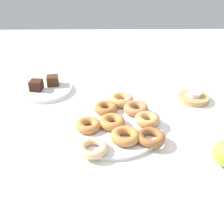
{
  "coord_description": "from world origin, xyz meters",
  "views": [
    {
      "loc": [
        -0.01,
        -0.72,
        0.52
      ],
      "look_at": [
        0.0,
        0.03,
        0.04
      ],
      "focal_mm": 42.96,
      "sensor_mm": 36.0,
      "label": 1
    }
  ],
  "objects_px": {
    "cake_plate": "(46,89)",
    "tealight": "(194,94)",
    "donut_plate": "(112,126)",
    "brownie_near": "(36,85)",
    "donut_7": "(111,122)",
    "candle_holder": "(194,98)",
    "donut_3": "(125,136)",
    "donut_8": "(151,137)",
    "donut_4": "(121,100)",
    "donut_0": "(106,108)",
    "donut_5": "(88,125)",
    "brownie_far": "(53,80)",
    "donut_1": "(93,148)",
    "donut_2": "(147,119)",
    "donut_6": "(136,108)"
  },
  "relations": [
    {
      "from": "brownie_far",
      "to": "candle_holder",
      "type": "xyz_separation_m",
      "value": [
        0.56,
        -0.11,
        -0.03
      ]
    },
    {
      "from": "donut_1",
      "to": "donut_6",
      "type": "relative_size",
      "value": 0.98
    },
    {
      "from": "donut_6",
      "to": "brownie_near",
      "type": "xyz_separation_m",
      "value": [
        -0.39,
        0.17,
        0.01
      ]
    },
    {
      "from": "donut_4",
      "to": "brownie_near",
      "type": "relative_size",
      "value": 1.96
    },
    {
      "from": "donut_7",
      "to": "donut_8",
      "type": "xyz_separation_m",
      "value": [
        0.12,
        -0.08,
        -0.0
      ]
    },
    {
      "from": "cake_plate",
      "to": "donut_2",
      "type": "bearing_deg",
      "value": -33.47
    },
    {
      "from": "donut_2",
      "to": "donut_8",
      "type": "relative_size",
      "value": 0.93
    },
    {
      "from": "donut_4",
      "to": "donut_0",
      "type": "bearing_deg",
      "value": -135.14
    },
    {
      "from": "donut_plate",
      "to": "donut_5",
      "type": "bearing_deg",
      "value": -164.58
    },
    {
      "from": "donut_2",
      "to": "donut_5",
      "type": "height_order",
      "value": "same"
    },
    {
      "from": "donut_2",
      "to": "candle_holder",
      "type": "xyz_separation_m",
      "value": [
        0.2,
        0.17,
        -0.02
      ]
    },
    {
      "from": "donut_2",
      "to": "brownie_far",
      "type": "bearing_deg",
      "value": 141.88
    },
    {
      "from": "donut_3",
      "to": "brownie_far",
      "type": "relative_size",
      "value": 1.94
    },
    {
      "from": "donut_7",
      "to": "candle_holder",
      "type": "height_order",
      "value": "donut_7"
    },
    {
      "from": "cake_plate",
      "to": "candle_holder",
      "type": "bearing_deg",
      "value": -8.12
    },
    {
      "from": "donut_1",
      "to": "tealight",
      "type": "bearing_deg",
      "value": 39.6
    },
    {
      "from": "brownie_far",
      "to": "tealight",
      "type": "xyz_separation_m",
      "value": [
        0.56,
        -0.11,
        -0.01
      ]
    },
    {
      "from": "cake_plate",
      "to": "donut_plate",
      "type": "bearing_deg",
      "value": -44.31
    },
    {
      "from": "donut_3",
      "to": "donut_4",
      "type": "xyz_separation_m",
      "value": [
        -0.0,
        0.22,
        0.0
      ]
    },
    {
      "from": "donut_1",
      "to": "tealight",
      "type": "relative_size",
      "value": 1.66
    },
    {
      "from": "donut_5",
      "to": "donut_1",
      "type": "bearing_deg",
      "value": -79.59
    },
    {
      "from": "donut_1",
      "to": "cake_plate",
      "type": "xyz_separation_m",
      "value": [
        -0.21,
        0.39,
        -0.02
      ]
    },
    {
      "from": "donut_2",
      "to": "brownie_far",
      "type": "relative_size",
      "value": 1.75
    },
    {
      "from": "brownie_far",
      "to": "candle_holder",
      "type": "height_order",
      "value": "brownie_far"
    },
    {
      "from": "brownie_far",
      "to": "donut_1",
      "type": "bearing_deg",
      "value": -66.15
    },
    {
      "from": "donut_1",
      "to": "donut_7",
      "type": "xyz_separation_m",
      "value": [
        0.05,
        0.13,
        0.0
      ]
    },
    {
      "from": "donut_6",
      "to": "brownie_far",
      "type": "distance_m",
      "value": 0.39
    },
    {
      "from": "donut_5",
      "to": "donut_8",
      "type": "distance_m",
      "value": 0.2
    },
    {
      "from": "donut_0",
      "to": "tealight",
      "type": "xyz_separation_m",
      "value": [
        0.34,
        0.1,
        0.0
      ]
    },
    {
      "from": "donut_3",
      "to": "donut_plate",
      "type": "bearing_deg",
      "value": 115.34
    },
    {
      "from": "donut_4",
      "to": "donut_5",
      "type": "bearing_deg",
      "value": -124.99
    },
    {
      "from": "cake_plate",
      "to": "brownie_near",
      "type": "relative_size",
      "value": 4.55
    },
    {
      "from": "donut_7",
      "to": "donut_8",
      "type": "height_order",
      "value": "donut_7"
    },
    {
      "from": "donut_5",
      "to": "cake_plate",
      "type": "bearing_deg",
      "value": 124.12
    },
    {
      "from": "donut_4",
      "to": "candle_holder",
      "type": "distance_m",
      "value": 0.29
    },
    {
      "from": "donut_5",
      "to": "donut_7",
      "type": "xyz_separation_m",
      "value": [
        0.07,
        0.02,
        0.0
      ]
    },
    {
      "from": "donut_5",
      "to": "brownie_near",
      "type": "relative_size",
      "value": 1.74
    },
    {
      "from": "donut_0",
      "to": "tealight",
      "type": "height_order",
      "value": "donut_0"
    },
    {
      "from": "donut_2",
      "to": "cake_plate",
      "type": "bearing_deg",
      "value": 146.53
    },
    {
      "from": "donut_0",
      "to": "donut_6",
      "type": "height_order",
      "value": "donut_6"
    },
    {
      "from": "donut_7",
      "to": "brownie_near",
      "type": "height_order",
      "value": "brownie_near"
    },
    {
      "from": "donut_8",
      "to": "candle_holder",
      "type": "xyz_separation_m",
      "value": [
        0.2,
        0.26,
        -0.01
      ]
    },
    {
      "from": "donut_5",
      "to": "candle_holder",
      "type": "relative_size",
      "value": 0.7
    },
    {
      "from": "brownie_near",
      "to": "candle_holder",
      "type": "xyz_separation_m",
      "value": [
        0.62,
        -0.07,
        -0.03
      ]
    },
    {
      "from": "tealight",
      "to": "donut_plate",
      "type": "bearing_deg",
      "value": -150.71
    },
    {
      "from": "donut_7",
      "to": "donut_8",
      "type": "relative_size",
      "value": 0.97
    },
    {
      "from": "donut_3",
      "to": "donut_4",
      "type": "bearing_deg",
      "value": 90.66
    },
    {
      "from": "cake_plate",
      "to": "tealight",
      "type": "distance_m",
      "value": 0.59
    },
    {
      "from": "donut_5",
      "to": "tealight",
      "type": "relative_size",
      "value": 1.56
    },
    {
      "from": "donut_5",
      "to": "brownie_near",
      "type": "bearing_deg",
      "value": 129.93
    }
  ]
}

